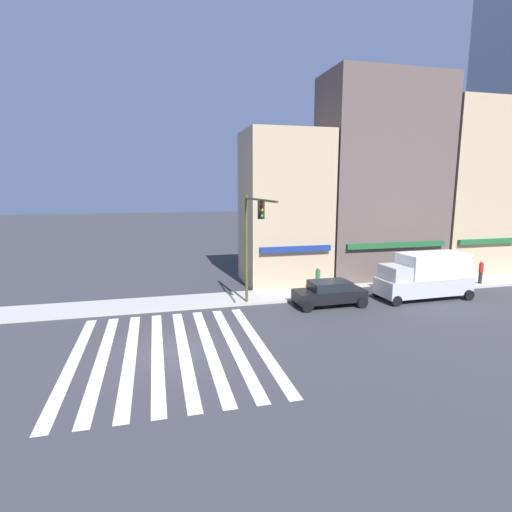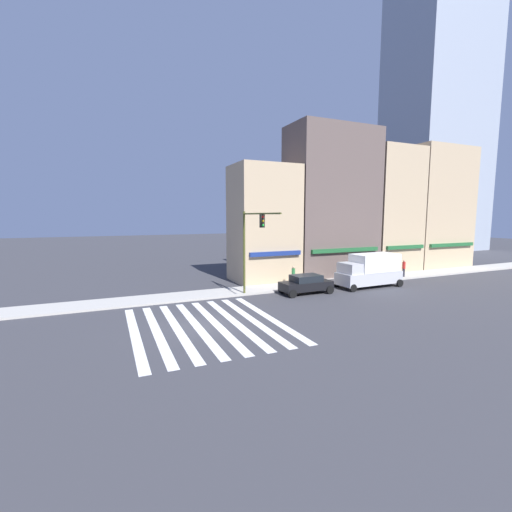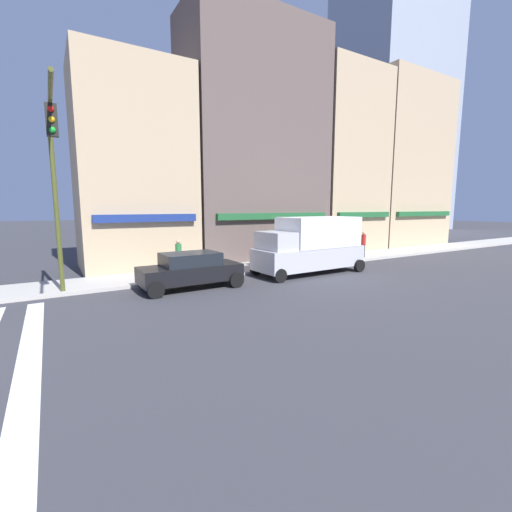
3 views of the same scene
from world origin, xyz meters
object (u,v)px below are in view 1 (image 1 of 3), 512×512
traffic_signal (252,232)px  box_truck_silver (425,275)px  pedestrian_red_jacket (481,271)px  sedan_black (329,293)px  pedestrian_green_top (318,279)px  pedestrian_white_shirt (403,276)px

traffic_signal → box_truck_silver: bearing=-0.9°
traffic_signal → pedestrian_red_jacket: 18.62m
traffic_signal → sedan_black: traffic_signal is taller
traffic_signal → pedestrian_red_jacket: bearing=5.9°
pedestrian_green_top → pedestrian_red_jacket: bearing=37.5°
box_truck_silver → traffic_signal: bearing=177.5°
pedestrian_green_top → pedestrian_white_shirt: bearing=35.0°
traffic_signal → sedan_black: 6.29m
sedan_black → pedestrian_white_shirt: (6.65, 2.20, 0.23)m
traffic_signal → pedestrian_green_top: bearing=26.6°
traffic_signal → pedestrian_red_jacket: traffic_signal is taller
traffic_signal → sedan_black: bearing=-2.3°
box_truck_silver → pedestrian_white_shirt: (-0.16, 2.20, -0.51)m
sedan_black → pedestrian_green_top: 2.90m
box_truck_silver → pedestrian_red_jacket: bearing=16.2°
box_truck_silver → pedestrian_green_top: 7.03m
sedan_black → pedestrian_green_top: pedestrian_green_top is taller
sedan_black → box_truck_silver: bearing=-1.0°
pedestrian_red_jacket → pedestrian_green_top: same height
box_truck_silver → pedestrian_white_shirt: bearing=92.7°
traffic_signal → pedestrian_green_top: traffic_signal is taller
traffic_signal → sedan_black: (4.90, -0.19, -3.93)m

